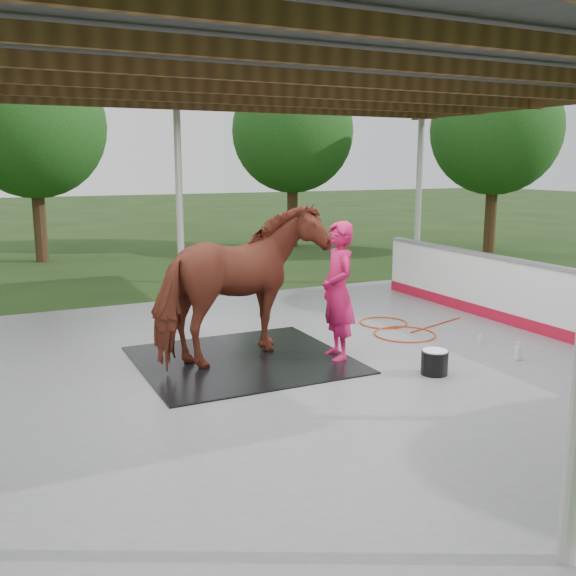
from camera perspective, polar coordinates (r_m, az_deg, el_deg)
name	(u,v)px	position (r m, az deg, el deg)	size (l,w,h in m)	color
ground	(282,373)	(8.74, -0.52, -7.56)	(100.00, 100.00, 0.00)	#1E3814
concrete_slab	(282,371)	(8.73, -0.52, -7.40)	(12.00, 10.00, 0.05)	slate
pavilion_structure	(282,66)	(8.37, -0.57, 19.14)	(12.60, 10.60, 4.05)	beige
dasher_board	(536,299)	(11.26, 21.18, -0.95)	(0.16, 8.00, 1.15)	#AF0E29
tree_belt	(274,89)	(9.28, -1.27, 17.23)	(28.00, 28.00, 5.80)	#382314
rubber_mat	(243,360)	(9.13, -4.03, -6.37)	(2.86, 2.68, 0.02)	black
horse	(242,284)	(8.86, -4.12, 0.36)	(1.16, 2.55, 2.15)	brown
handler	(338,291)	(9.00, 4.47, -0.27)	(0.71, 0.47, 1.95)	#D41656
wash_bucket	(435,362)	(8.70, 12.89, -6.42)	(0.35, 0.35, 0.33)	black
soap_bottle_a	(518,351)	(9.66, 19.76, -5.27)	(0.10, 0.10, 0.27)	silver
soap_bottle_b	(481,338)	(10.37, 16.77, -4.25)	(0.08, 0.08, 0.17)	#338CD8
hose_coil	(397,329)	(10.88, 9.62, -3.62)	(2.05, 1.70, 0.02)	#B5340C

